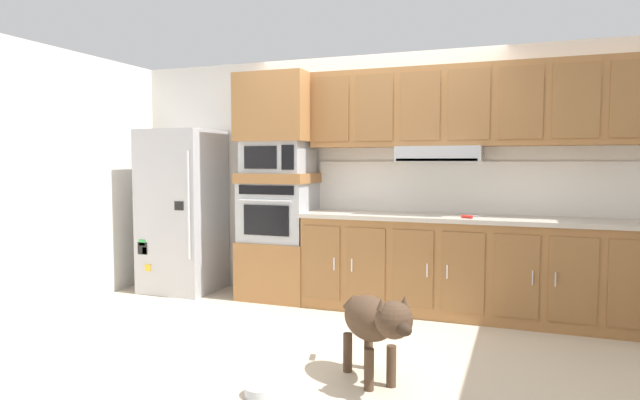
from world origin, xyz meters
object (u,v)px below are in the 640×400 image
at_px(microwave, 278,158).
at_px(dog, 375,321).
at_px(built_in_oven, 279,212).
at_px(dog_food_bowl, 261,390).
at_px(refrigerator, 183,211).
at_px(screwdriver, 468,216).

distance_m(microwave, dog, 2.58).
xyz_separation_m(built_in_oven, dog_food_bowl, (0.91, -2.22, -0.87)).
bearing_deg(dog_food_bowl, built_in_oven, 112.29).
bearing_deg(built_in_oven, dog_food_bowl, -67.71).
bearing_deg(dog, refrigerator, -165.08).
relative_size(microwave, dog, 0.91).
height_order(refrigerator, screwdriver, refrigerator).
relative_size(microwave, screwdriver, 4.07).
relative_size(built_in_oven, dog_food_bowl, 3.50).
bearing_deg(screwdriver, built_in_oven, 175.17).
height_order(screwdriver, dog, screwdriver).
xyz_separation_m(microwave, dog_food_bowl, (0.91, -2.22, -1.43)).
xyz_separation_m(refrigerator, screwdriver, (3.04, -0.09, 0.05)).
bearing_deg(refrigerator, built_in_oven, 3.43).
bearing_deg(built_in_oven, microwave, -0.77).
bearing_deg(screwdriver, dog, -103.92).
relative_size(built_in_oven, microwave, 1.09).
relative_size(microwave, dog_food_bowl, 3.22).
bearing_deg(microwave, refrigerator, -176.57).
bearing_deg(dog, built_in_oven, 178.19).
bearing_deg(microwave, screwdriver, -4.83).
distance_m(refrigerator, dog, 3.19).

